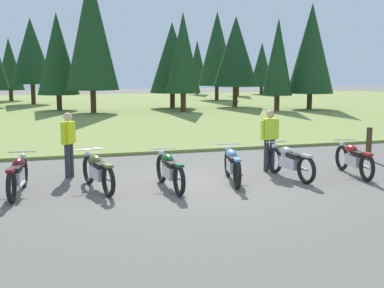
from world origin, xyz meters
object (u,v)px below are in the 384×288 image
(rider_near_row_end, at_px, (68,141))
(motorcycle_sky_blue, at_px, (232,165))
(motorcycle_olive, at_px, (98,171))
(motorcycle_red, at_px, (354,159))
(motorcycle_silver, at_px, (289,161))
(rider_in_hivis_vest, at_px, (270,137))
(motorcycle_british_green, at_px, (170,170))
(trail_marker_post, at_px, (369,144))
(motorcycle_maroon, at_px, (18,175))

(rider_near_row_end, bearing_deg, motorcycle_sky_blue, -24.37)
(motorcycle_olive, distance_m, motorcycle_red, 6.57)
(motorcycle_red, distance_m, rider_near_row_end, 7.39)
(motorcycle_sky_blue, bearing_deg, motorcycle_silver, -0.19)
(rider_in_hivis_vest, xyz_separation_m, rider_near_row_end, (-5.27, 0.76, 0.00))
(motorcycle_olive, height_order, motorcycle_silver, same)
(motorcycle_british_green, xyz_separation_m, trail_marker_post, (6.78, 1.82, 0.07))
(motorcycle_maroon, xyz_separation_m, trail_marker_post, (10.11, 1.37, 0.07))
(motorcycle_british_green, xyz_separation_m, motorcycle_sky_blue, (1.64, 0.22, 0.00))
(motorcycle_red, xyz_separation_m, trail_marker_post, (1.82, 1.81, 0.07))
(motorcycle_olive, relative_size, motorcycle_sky_blue, 1.00)
(motorcycle_sky_blue, bearing_deg, rider_near_row_end, 155.63)
(motorcycle_british_green, distance_m, motorcycle_silver, 3.20)
(motorcycle_sky_blue, distance_m, rider_near_row_end, 4.21)
(motorcycle_olive, relative_size, motorcycle_silver, 0.99)
(motorcycle_olive, relative_size, trail_marker_post, 2.05)
(rider_in_hivis_vest, relative_size, rider_near_row_end, 1.00)
(motorcycle_olive, bearing_deg, motorcycle_maroon, 176.93)
(motorcycle_maroon, height_order, motorcycle_british_green, same)
(motorcycle_olive, bearing_deg, rider_in_hivis_vest, 9.92)
(motorcycle_olive, bearing_deg, trail_marker_post, 9.87)
(motorcycle_british_green, distance_m, rider_in_hivis_vest, 3.37)
(rider_in_hivis_vest, height_order, trail_marker_post, rider_in_hivis_vest)
(trail_marker_post, bearing_deg, motorcycle_sky_blue, -162.70)
(motorcycle_sky_blue, bearing_deg, motorcycle_olive, 177.48)
(motorcycle_silver, bearing_deg, rider_near_row_end, 162.12)
(motorcycle_sky_blue, xyz_separation_m, motorcycle_silver, (1.55, -0.01, 0.00))
(motorcycle_silver, distance_m, motorcycle_red, 1.78)
(rider_near_row_end, bearing_deg, motorcycle_olive, -70.56)
(motorcycle_olive, height_order, motorcycle_red, same)
(motorcycle_silver, xyz_separation_m, motorcycle_red, (1.76, -0.20, 0.00))
(motorcycle_silver, height_order, trail_marker_post, trail_marker_post)
(motorcycle_maroon, bearing_deg, rider_in_hivis_vest, 6.48)
(motorcycle_sky_blue, bearing_deg, rider_in_hivis_vest, 33.39)
(rider_in_hivis_vest, bearing_deg, motorcycle_red, -32.40)
(motorcycle_maroon, distance_m, motorcycle_british_green, 3.36)
(motorcycle_maroon, distance_m, motorcycle_sky_blue, 4.98)
(motorcycle_maroon, relative_size, rider_in_hivis_vest, 1.25)
(motorcycle_sky_blue, height_order, motorcycle_silver, same)
(motorcycle_olive, xyz_separation_m, rider_near_row_end, (-0.56, 1.58, 0.51))
(motorcycle_red, bearing_deg, motorcycle_british_green, -179.81)
(motorcycle_british_green, relative_size, motorcycle_silver, 1.00)
(motorcycle_olive, height_order, motorcycle_british_green, same)
(motorcycle_british_green, distance_m, motorcycle_sky_blue, 1.66)
(rider_in_hivis_vest, bearing_deg, trail_marker_post, 9.80)
(motorcycle_sky_blue, xyz_separation_m, rider_in_hivis_vest, (1.47, 0.97, 0.51))
(motorcycle_silver, xyz_separation_m, trail_marker_post, (3.59, 1.61, 0.07))
(motorcycle_british_green, bearing_deg, motorcycle_sky_blue, 7.77)
(motorcycle_maroon, distance_m, motorcycle_silver, 6.53)
(motorcycle_sky_blue, bearing_deg, motorcycle_red, -3.58)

